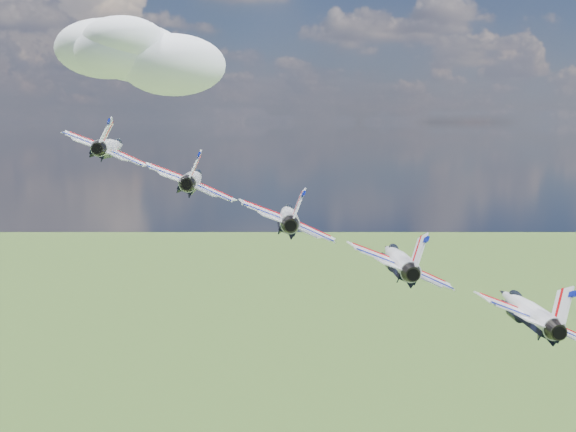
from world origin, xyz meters
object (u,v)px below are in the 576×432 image
object	(u,v)px
jet_3	(398,259)
jet_4	(526,309)
jet_2	(288,216)
jet_0	(111,147)
jet_1	(193,179)

from	to	relation	value
jet_3	jet_4	distance (m)	12.05
jet_2	jet_4	xyz separation A→B (m)	(17.00, -15.79, -6.49)
jet_0	jet_1	size ratio (longest dim) A/B	1.00
jet_0	jet_4	size ratio (longest dim) A/B	1.00
jet_1	jet_3	bearing A→B (deg)	-31.48
jet_1	jet_4	distance (m)	36.14
jet_0	jet_1	world-z (taller)	jet_0
jet_4	jet_0	bearing A→B (deg)	148.52
jet_0	jet_1	xyz separation A→B (m)	(8.50, -7.90, -3.25)
jet_1	jet_2	xyz separation A→B (m)	(8.50, -7.90, -3.25)
jet_0	jet_2	bearing A→B (deg)	-31.48
jet_0	jet_3	bearing A→B (deg)	-31.48
jet_0	jet_4	distance (m)	48.19
jet_3	jet_2	bearing A→B (deg)	148.52
jet_3	jet_4	bearing A→B (deg)	-31.48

